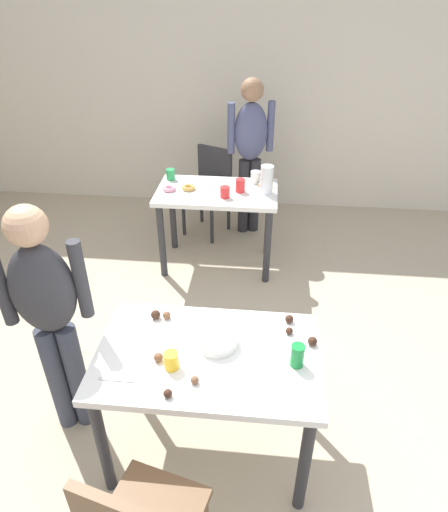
{
  "coord_description": "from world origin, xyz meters",
  "views": [
    {
      "loc": [
        0.14,
        -1.72,
        2.36
      ],
      "look_at": [
        -0.08,
        0.54,
        0.9
      ],
      "focal_mm": 31.46,
      "sensor_mm": 36.0,
      "label": 1
    }
  ],
  "objects_px": {
    "dining_table_near": "(208,369)",
    "person_girl_near": "(49,310)",
    "mixing_bowl": "(217,340)",
    "pitcher_far": "(267,179)",
    "person_adult_far": "(250,145)",
    "soda_can": "(297,355)",
    "dining_table_far": "(217,204)",
    "chair_far_table": "(210,186)"
  },
  "relations": [
    {
      "from": "soda_can",
      "to": "dining_table_far",
      "type": "bearing_deg",
      "value": 107.25
    },
    {
      "from": "person_girl_near",
      "to": "person_adult_far",
      "type": "distance_m",
      "value": 2.67
    },
    {
      "from": "dining_table_far",
      "to": "mixing_bowl",
      "type": "relative_size",
      "value": 5.13
    },
    {
      "from": "pitcher_far",
      "to": "person_girl_near",
      "type": "bearing_deg",
      "value": -120.71
    },
    {
      "from": "person_girl_near",
      "to": "mixing_bowl",
      "type": "bearing_deg",
      "value": -2.31
    },
    {
      "from": "dining_table_near",
      "to": "person_girl_near",
      "type": "height_order",
      "value": "person_girl_near"
    },
    {
      "from": "dining_table_near",
      "to": "soda_can",
      "type": "bearing_deg",
      "value": -4.11
    },
    {
      "from": "soda_can",
      "to": "chair_far_table",
      "type": "bearing_deg",
      "value": 106.16
    },
    {
      "from": "dining_table_far",
      "to": "mixing_bowl",
      "type": "bearing_deg",
      "value": -83.43
    },
    {
      "from": "dining_table_near",
      "to": "soda_can",
      "type": "relative_size",
      "value": 9.18
    },
    {
      "from": "mixing_bowl",
      "to": "pitcher_far",
      "type": "distance_m",
      "value": 1.88
    },
    {
      "from": "pitcher_far",
      "to": "dining_table_far",
      "type": "bearing_deg",
      "value": 179.55
    },
    {
      "from": "chair_far_table",
      "to": "person_girl_near",
      "type": "height_order",
      "value": "person_girl_near"
    },
    {
      "from": "dining_table_far",
      "to": "person_girl_near",
      "type": "bearing_deg",
      "value": -109.92
    },
    {
      "from": "person_adult_far",
      "to": "soda_can",
      "type": "relative_size",
      "value": 12.69
    },
    {
      "from": "dining_table_near",
      "to": "dining_table_far",
      "type": "height_order",
      "value": "same"
    },
    {
      "from": "soda_can",
      "to": "pitcher_far",
      "type": "height_order",
      "value": "pitcher_far"
    },
    {
      "from": "chair_far_table",
      "to": "person_girl_near",
      "type": "distance_m",
      "value": 2.57
    },
    {
      "from": "dining_table_near",
      "to": "chair_far_table",
      "type": "bearing_deg",
      "value": 97.12
    },
    {
      "from": "person_adult_far",
      "to": "mixing_bowl",
      "type": "xyz_separation_m",
      "value": [
        -0.03,
        -2.54,
        -0.15
      ]
    },
    {
      "from": "person_girl_near",
      "to": "soda_can",
      "type": "xyz_separation_m",
      "value": [
        1.28,
        -0.13,
        -0.07
      ]
    },
    {
      "from": "soda_can",
      "to": "mixing_bowl",
      "type": "bearing_deg",
      "value": 166.41
    },
    {
      "from": "dining_table_near",
      "to": "soda_can",
      "type": "height_order",
      "value": "soda_can"
    },
    {
      "from": "dining_table_near",
      "to": "mixing_bowl",
      "type": "distance_m",
      "value": 0.16
    },
    {
      "from": "dining_table_near",
      "to": "mixing_bowl",
      "type": "relative_size",
      "value": 5.53
    },
    {
      "from": "person_girl_near",
      "to": "person_adult_far",
      "type": "relative_size",
      "value": 0.95
    },
    {
      "from": "person_girl_near",
      "to": "pitcher_far",
      "type": "distance_m",
      "value": 2.13
    },
    {
      "from": "person_girl_near",
      "to": "soda_can",
      "type": "bearing_deg",
      "value": -5.86
    },
    {
      "from": "soda_can",
      "to": "dining_table_near",
      "type": "bearing_deg",
      "value": 175.89
    },
    {
      "from": "pitcher_far",
      "to": "mixing_bowl",
      "type": "bearing_deg",
      "value": -96.34
    },
    {
      "from": "soda_can",
      "to": "person_girl_near",
      "type": "bearing_deg",
      "value": 174.14
    },
    {
      "from": "dining_table_near",
      "to": "person_girl_near",
      "type": "bearing_deg",
      "value": 173.24
    },
    {
      "from": "soda_can",
      "to": "pitcher_far",
      "type": "bearing_deg",
      "value": 95.45
    },
    {
      "from": "dining_table_far",
      "to": "chair_far_table",
      "type": "relative_size",
      "value": 1.19
    },
    {
      "from": "soda_can",
      "to": "pitcher_far",
      "type": "distance_m",
      "value": 1.97
    },
    {
      "from": "mixing_bowl",
      "to": "soda_can",
      "type": "relative_size",
      "value": 1.66
    },
    {
      "from": "dining_table_far",
      "to": "dining_table_near",
      "type": "bearing_deg",
      "value": -84.85
    },
    {
      "from": "chair_far_table",
      "to": "soda_can",
      "type": "height_order",
      "value": "soda_can"
    },
    {
      "from": "dining_table_far",
      "to": "person_adult_far",
      "type": "bearing_deg",
      "value": 69.58
    },
    {
      "from": "mixing_bowl",
      "to": "pitcher_far",
      "type": "bearing_deg",
      "value": 83.66
    },
    {
      "from": "person_adult_far",
      "to": "mixing_bowl",
      "type": "height_order",
      "value": "person_adult_far"
    },
    {
      "from": "dining_table_far",
      "to": "person_adult_far",
      "type": "height_order",
      "value": "person_adult_far"
    }
  ]
}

